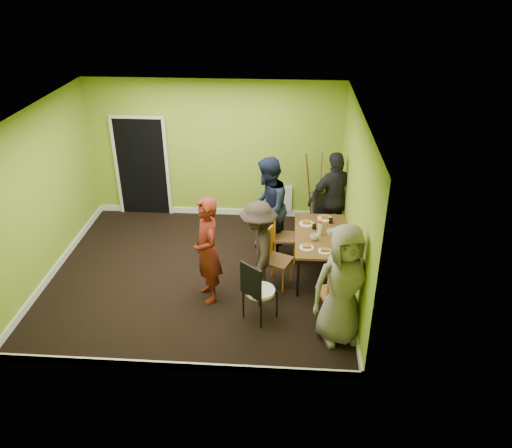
{
  "coord_description": "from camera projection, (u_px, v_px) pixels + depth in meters",
  "views": [
    {
      "loc": [
        1.44,
        -7.02,
        4.83
      ],
      "look_at": [
        0.96,
        0.0,
        1.0
      ],
      "focal_mm": 35.0,
      "sensor_mm": 36.0,
      "label": 1
    }
  ],
  "objects": [
    {
      "name": "cup_a",
      "position": [
        314.0,
        237.0,
        8.04
      ],
      "size": [
        0.13,
        0.13,
        0.1
      ],
      "primitive_type": "imported",
      "color": "white",
      "rests_on": "dining_table"
    },
    {
      "name": "plate_near_right",
      "position": [
        307.0,
        247.0,
        7.84
      ],
      "size": [
        0.23,
        0.23,
        0.01
      ],
      "primitive_type": "cylinder",
      "color": "white",
      "rests_on": "dining_table"
    },
    {
      "name": "glass_back",
      "position": [
        331.0,
        221.0,
        8.54
      ],
      "size": [
        0.07,
        0.07,
        0.09
      ],
      "primitive_type": "cylinder",
      "color": "black",
      "rests_on": "dining_table"
    },
    {
      "name": "plate_far_back",
      "position": [
        325.0,
        218.0,
        8.7
      ],
      "size": [
        0.27,
        0.27,
        0.01
      ],
      "primitive_type": "cylinder",
      "color": "white",
      "rests_on": "dining_table"
    },
    {
      "name": "person_left_near",
      "position": [
        258.0,
        249.0,
        7.75
      ],
      "size": [
        0.64,
        1.05,
        1.58
      ],
      "primitive_type": "imported",
      "rotation": [
        0.0,
        0.0,
        -1.52
      ],
      "color": "#2B211C",
      "rests_on": "ground"
    },
    {
      "name": "plate_wall_front",
      "position": [
        339.0,
        242.0,
        7.98
      ],
      "size": [
        0.23,
        0.23,
        0.01
      ],
      "primitive_type": "cylinder",
      "color": "white",
      "rests_on": "dining_table"
    },
    {
      "name": "chair_bentwood",
      "position": [
        257.0,
        289.0,
        7.21
      ],
      "size": [
        0.55,
        0.55,
        1.01
      ],
      "rotation": [
        0.0,
        0.0,
        -0.68
      ],
      "color": "black",
      "rests_on": "ground"
    },
    {
      "name": "glass_front",
      "position": [
        333.0,
        246.0,
        7.82
      ],
      "size": [
        0.07,
        0.07,
        0.08
      ],
      "primitive_type": "cylinder",
      "color": "black",
      "rests_on": "dining_table"
    },
    {
      "name": "orange_bottle",
      "position": [
        321.0,
        228.0,
        8.33
      ],
      "size": [
        0.03,
        0.03,
        0.07
      ],
      "primitive_type": "cylinder",
      "color": "orange",
      "rests_on": "dining_table"
    },
    {
      "name": "plate_near_left",
      "position": [
        306.0,
        224.0,
        8.53
      ],
      "size": [
        0.25,
        0.25,
        0.01
      ],
      "primitive_type": "cylinder",
      "color": "white",
      "rests_on": "dining_table"
    },
    {
      "name": "plate_far_front",
      "position": [
        325.0,
        251.0,
        7.75
      ],
      "size": [
        0.21,
        0.21,
        0.01
      ],
      "primitive_type": "cylinder",
      "color": "white",
      "rests_on": "dining_table"
    },
    {
      "name": "chair_front_end",
      "position": [
        337.0,
        291.0,
        7.1
      ],
      "size": [
        0.54,
        0.55,
        1.05
      ],
      "rotation": [
        0.0,
        0.0,
        0.31
      ],
      "color": "orange",
      "rests_on": "ground"
    },
    {
      "name": "glass_mid",
      "position": [
        314.0,
        227.0,
        8.36
      ],
      "size": [
        0.07,
        0.07,
        0.09
      ],
      "primitive_type": "cylinder",
      "color": "black",
      "rests_on": "dining_table"
    },
    {
      "name": "person_left_far",
      "position": [
        268.0,
        208.0,
        8.72
      ],
      "size": [
        0.81,
        0.97,
        1.82
      ],
      "primitive_type": "imported",
      "rotation": [
        0.0,
        0.0,
        -1.71
      ],
      "color": "#141D34",
      "rests_on": "ground"
    },
    {
      "name": "chair_left_near",
      "position": [
        273.0,
        254.0,
        8.05
      ],
      "size": [
        0.53,
        0.53,
        0.98
      ],
      "rotation": [
        0.0,
        0.0,
        -1.97
      ],
      "color": "orange",
      "rests_on": "ground"
    },
    {
      "name": "dining_table",
      "position": [
        322.0,
        238.0,
        8.23
      ],
      "size": [
        0.9,
        1.5,
        0.75
      ],
      "color": "black",
      "rests_on": "ground"
    },
    {
      "name": "chair_left_far",
      "position": [
        281.0,
        232.0,
        8.69
      ],
      "size": [
        0.41,
        0.4,
        0.97
      ],
      "rotation": [
        0.0,
        0.0,
        -1.57
      ],
      "color": "orange",
      "rests_on": "ground"
    },
    {
      "name": "thermos",
      "position": [
        320.0,
        229.0,
        8.15
      ],
      "size": [
        0.07,
        0.07,
        0.22
      ],
      "primitive_type": "cylinder",
      "color": "white",
      "rests_on": "dining_table"
    },
    {
      "name": "chair_back_end",
      "position": [
        325.0,
        209.0,
        9.07
      ],
      "size": [
        0.54,
        0.6,
        1.04
      ],
      "rotation": [
        0.0,
        0.0,
        3.42
      ],
      "color": "orange",
      "rests_on": "ground"
    },
    {
      "name": "ground",
      "position": [
        200.0,
        273.0,
        8.54
      ],
      "size": [
        5.0,
        5.0,
        0.0
      ],
      "primitive_type": "plane",
      "color": "black",
      "rests_on": "ground"
    },
    {
      "name": "cup_b",
      "position": [
        330.0,
        232.0,
        8.18
      ],
      "size": [
        0.1,
        0.1,
        0.1
      ],
      "primitive_type": "imported",
      "color": "white",
      "rests_on": "dining_table"
    },
    {
      "name": "plate_wall_back",
      "position": [
        334.0,
        232.0,
        8.28
      ],
      "size": [
        0.24,
        0.24,
        0.01
      ],
      "primitive_type": "cylinder",
      "color": "white",
      "rests_on": "dining_table"
    },
    {
      "name": "person_back_end",
      "position": [
        335.0,
        199.0,
        9.07
      ],
      "size": [
        1.13,
        0.8,
        1.79
      ],
      "primitive_type": "imported",
      "rotation": [
        0.0,
        0.0,
        3.53
      ],
      "color": "black",
      "rests_on": "ground"
    },
    {
      "name": "person_front_end",
      "position": [
        343.0,
        285.0,
        6.7
      ],
      "size": [
        0.99,
        0.77,
        1.8
      ],
      "primitive_type": "imported",
      "rotation": [
        0.0,
        0.0,
        0.24
      ],
      "color": "gray",
      "rests_on": "ground"
    },
    {
      "name": "person_standing",
      "position": [
        207.0,
        251.0,
        7.55
      ],
      "size": [
        0.64,
        0.75,
        1.73
      ],
      "primitive_type": "imported",
      "rotation": [
        0.0,
        0.0,
        -1.14
      ],
      "color": "#601810",
      "rests_on": "ground"
    },
    {
      "name": "room_walls",
      "position": [
        196.0,
        222.0,
        8.11
      ],
      "size": [
        5.04,
        4.54,
        2.82
      ],
      "color": "#8DAF2D",
      "rests_on": "ground"
    },
    {
      "name": "blue_bottle",
      "position": [
        339.0,
        240.0,
        7.87
      ],
      "size": [
        0.07,
        0.07,
        0.18
      ],
      "primitive_type": "cylinder",
      "color": "#1838B6",
      "rests_on": "dining_table"
    },
    {
      "name": "easel",
      "position": [
        320.0,
        191.0,
        9.65
      ],
      "size": [
        0.63,
        0.6,
        1.58
      ],
      "color": "brown",
      "rests_on": "ground"
    }
  ]
}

